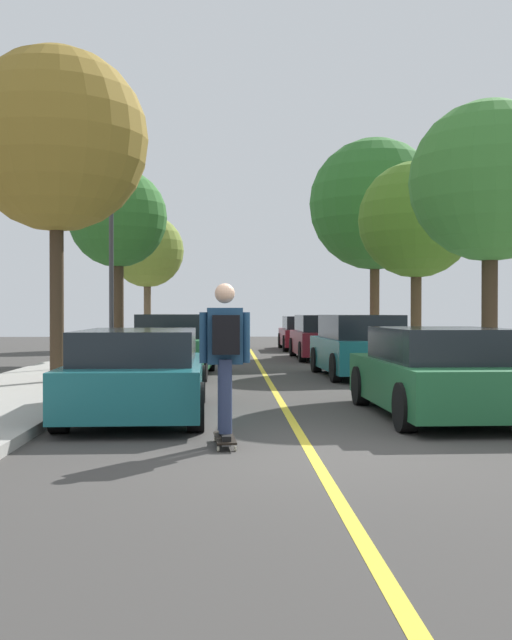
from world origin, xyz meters
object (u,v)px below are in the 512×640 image
Objects in this scene: street_tree_left_near at (118,219)px; parked_car_left_far at (188,338)px; parked_car_right_nearest at (441,373)px; skateboard at (225,438)px; parked_car_left_near at (174,346)px; street_tree_right_far at (375,205)px; parked_car_left_nearest at (139,372)px; streetlamp at (111,253)px; parked_car_right_near at (359,346)px; parked_car_right_farthest at (304,333)px; parked_car_right_far at (323,337)px; skateboarder at (225,350)px; street_tree_right_near at (416,220)px; street_tree_right_nearest at (490,182)px; street_tree_left_far at (147,251)px; street_tree_left_nearest at (56,140)px.

parked_car_left_far is at bearing 24.79° from street_tree_left_near.
skateboard is at bearing -143.24° from parked_car_right_nearest.
street_tree_right_far is at bearing 53.39° from parked_car_left_near.
parked_car_left_nearest is at bearing -80.57° from street_tree_left_near.
skateboard is at bearing -75.32° from streetlamp.
parked_car_right_farthest is (-0.00, 13.27, -0.04)m from parked_car_right_near.
parked_car_right_far is at bearing 79.11° from skateboard.
parked_car_left_near is 3.40m from streetlamp.
street_tree_right_near is at bearing 67.25° from skateboarder.
parked_car_right_near is at bearing -90.00° from parked_car_right_far.
street_tree_right_near is (6.58, -3.91, 3.40)m from parked_car_left_far.
parked_car_left_nearest is 8.42m from street_tree_right_nearest.
street_tree_left_near is at bearing 161.48° from street_tree_right_near.
parked_car_right_farthest is 0.78× the size of street_tree_left_near.
parked_car_right_farthest is (-0.00, 20.30, 0.04)m from parked_car_right_nearest.
street_tree_right_far is at bearing 47.12° from parked_car_right_far.
parked_car_right_nearest is at bearing -117.25° from street_tree_right_nearest.
parked_car_right_far is at bearing -132.88° from street_tree_right_far.
parked_car_left_near is 15.08m from street_tree_left_far.
parked_car_right_farthest is 0.90× the size of streetlamp.
street_tree_left_far reaches higher than parked_car_left_nearest.
skateboarder is at bearing -86.32° from skateboard.
street_tree_left_nearest reaches higher than parked_car_left_near.
street_tree_right_near is (8.73, 5.71, -0.89)m from street_tree_left_nearest.
streetlamp reaches higher than parked_car_right_farthest.
street_tree_right_far is at bearing 67.78° from parked_car_left_nearest.
street_tree_left_near reaches higher than parked_car_right_far.
street_tree_right_far is at bearing 74.22° from skateboarder.
street_tree_right_nearest reaches higher than parked_car_right_far.
parked_car_right_near is 0.84× the size of streetlamp.
skateboard is (-5.30, -12.60, -4.02)m from street_tree_right_near.
street_tree_left_nearest is at bearing -125.93° from parked_car_left_near.
parked_car_left_near is 0.91× the size of streetlamp.
street_tree_left_near reaches higher than parked_car_right_nearest.
parked_car_right_farthest is at bearing 90.00° from parked_car_right_nearest.
parked_car_left_nearest is 13.64m from street_tree_left_near.
street_tree_left_nearest is at bearing -112.66° from parked_car_right_farthest.
street_tree_left_near is 1.05× the size of street_tree_right_nearest.
skateboarder is at bearing -85.57° from parked_car_left_far.
parked_car_right_far is 8.21m from streetlamp.
parked_car_right_farthest is 0.69× the size of street_tree_left_nearest.
parked_car_right_farthest is 17.62m from street_tree_left_nearest.
street_tree_left_far is at bearing 116.04° from street_tree_right_nearest.
street_tree_right_near reaches higher than parked_car_left_far.
skateboarder is at bearing -63.69° from street_tree_left_nearest.
parked_car_right_nearest is at bearing 36.76° from skateboard.
street_tree_right_near is at bearing -77.95° from parked_car_right_farthest.
parked_car_right_nearest is 20.30m from parked_car_right_farthest.
skateboard is (1.28, -9.86, -0.64)m from parked_car_left_near.
parked_car_left_near is 7.91m from parked_car_right_far.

